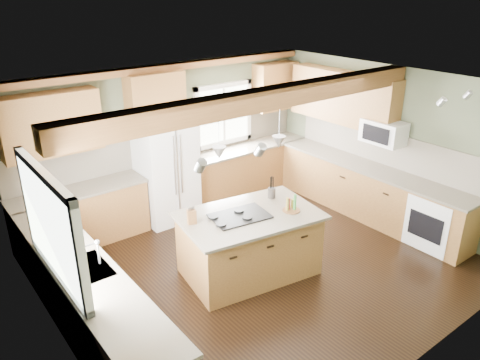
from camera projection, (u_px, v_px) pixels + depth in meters
floor at (260, 264)px, 6.86m from camera, size 5.60×5.60×0.00m
ceiling at (263, 88)px, 5.85m from camera, size 5.60×5.60×0.00m
wall_back at (169, 138)px, 8.17m from camera, size 5.60×0.00×5.60m
wall_left at (53, 250)px, 4.77m from camera, size 0.00×5.00×5.00m
wall_right at (387, 143)px, 7.94m from camera, size 0.00×5.00×5.00m
ceiling_beam at (266, 99)px, 5.87m from camera, size 5.55×0.26×0.26m
soffit_trim at (168, 67)px, 7.62m from camera, size 5.55×0.20×0.10m
backsplash_back at (170, 144)px, 8.20m from camera, size 5.58×0.03×0.58m
backsplash_right at (384, 147)px, 8.00m from camera, size 0.03×3.70×0.58m
base_cab_back_left at (82, 217)px, 7.28m from camera, size 2.02×0.60×0.88m
counter_back_left at (78, 191)px, 7.10m from camera, size 2.06×0.64×0.04m
base_cab_back_right at (246, 170)px, 9.13m from camera, size 2.62×0.60×0.88m
counter_back_right at (246, 147)px, 8.95m from camera, size 2.66×0.64×0.04m
base_cab_left at (90, 304)px, 5.31m from camera, size 0.60×3.70×0.88m
counter_left at (84, 270)px, 5.14m from camera, size 0.64×3.74×0.04m
base_cab_right at (368, 193)px, 8.14m from camera, size 0.60×3.70×0.88m
counter_right at (371, 168)px, 7.96m from camera, size 0.64×3.74×0.04m
upper_cab_back_left at (51, 124)px, 6.67m from camera, size 1.40×0.35×0.90m
upper_cab_over_fridge at (155, 94)px, 7.54m from camera, size 0.96×0.35×0.70m
upper_cab_right at (343, 97)px, 8.24m from camera, size 0.35×2.20×0.90m
upper_cab_back_corner at (275, 86)px, 9.09m from camera, size 0.90×0.35×0.90m
window_left at (49, 226)px, 4.72m from camera, size 0.04×1.60×1.05m
window_back at (223, 114)px, 8.71m from camera, size 1.10×0.04×1.00m
sink at (84, 270)px, 5.13m from camera, size 0.50×0.65×0.03m
faucet at (99, 253)px, 5.18m from camera, size 0.02×0.02×0.28m
oven at (436, 221)px, 7.19m from camera, size 0.60×0.72×0.84m
microwave at (383, 132)px, 7.68m from camera, size 0.40×0.70×0.38m
pendant_left at (219, 153)px, 5.76m from camera, size 0.18×0.18×0.16m
pendant_right at (279, 142)px, 6.15m from camera, size 0.18×0.18×0.16m
refrigerator at (166, 170)px, 7.88m from camera, size 0.90×0.74×1.80m
island at (249, 245)px, 6.52m from camera, size 1.90×1.34×0.88m
island_top at (249, 216)px, 6.34m from camera, size 2.04×1.47×0.04m
cooktop at (240, 216)px, 6.26m from camera, size 0.83×0.62×0.02m
knife_block at (192, 217)px, 6.05m from camera, size 0.14×0.12×0.19m
utensil_crock at (272, 193)px, 6.79m from camera, size 0.13×0.13×0.15m
bottle_tray at (292, 203)px, 6.39m from camera, size 0.29×0.29×0.22m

